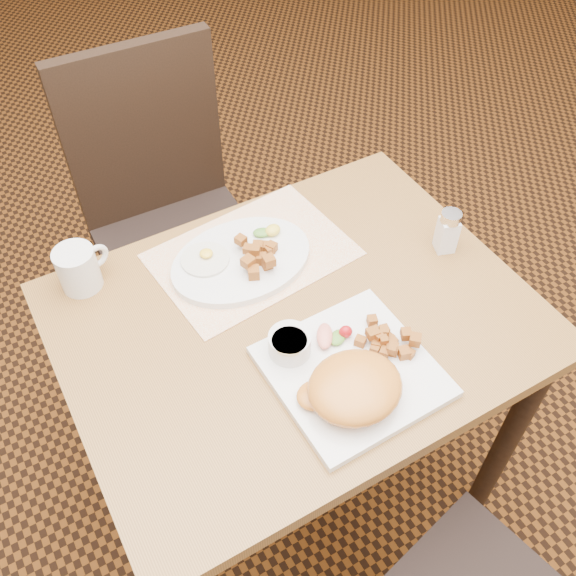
# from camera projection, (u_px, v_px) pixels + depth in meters

# --- Properties ---
(ground) EXTENTS (8.00, 8.00, 0.00)m
(ground) POSITION_uv_depth(u_px,v_px,m) (294.00, 482.00, 1.81)
(ground) COLOR black
(ground) RESTS_ON ground
(table) EXTENTS (0.90, 0.70, 0.75)m
(table) POSITION_uv_depth(u_px,v_px,m) (297.00, 348.00, 1.33)
(table) COLOR olive
(table) RESTS_ON ground
(chair_far) EXTENTS (0.43, 0.44, 0.97)m
(chair_far) POSITION_uv_depth(u_px,v_px,m) (168.00, 210.00, 1.77)
(chair_far) COLOR black
(chair_far) RESTS_ON ground
(placemat) EXTENTS (0.43, 0.32, 0.00)m
(placemat) POSITION_uv_depth(u_px,v_px,m) (252.00, 255.00, 1.36)
(placemat) COLOR white
(placemat) RESTS_ON table
(plate_square) EXTENTS (0.29, 0.29, 0.02)m
(plate_square) POSITION_uv_depth(u_px,v_px,m) (352.00, 371.00, 1.15)
(plate_square) COLOR silver
(plate_square) RESTS_ON table
(plate_oval) EXTENTS (0.32, 0.24, 0.02)m
(plate_oval) POSITION_uv_depth(u_px,v_px,m) (241.00, 260.00, 1.34)
(plate_oval) COLOR silver
(plate_oval) RESTS_ON placemat
(hollandaise_mound) EXTENTS (0.18, 0.15, 0.06)m
(hollandaise_mound) POSITION_uv_depth(u_px,v_px,m) (354.00, 388.00, 1.09)
(hollandaise_mound) COLOR orange
(hollandaise_mound) RESTS_ON plate_square
(ramekin) EXTENTS (0.08, 0.08, 0.04)m
(ramekin) POSITION_uv_depth(u_px,v_px,m) (290.00, 343.00, 1.16)
(ramekin) COLOR silver
(ramekin) RESTS_ON plate_square
(garnish_sq) EXTENTS (0.08, 0.07, 0.03)m
(garnish_sq) POSITION_uv_depth(u_px,v_px,m) (332.00, 335.00, 1.19)
(garnish_sq) COLOR #387223
(garnish_sq) RESTS_ON plate_square
(fried_egg) EXTENTS (0.10, 0.10, 0.02)m
(fried_egg) POSITION_uv_depth(u_px,v_px,m) (205.00, 259.00, 1.32)
(fried_egg) COLOR white
(fried_egg) RESTS_ON plate_oval
(garnish_ov) EXTENTS (0.07, 0.05, 0.02)m
(garnish_ov) POSITION_uv_depth(u_px,v_px,m) (269.00, 231.00, 1.37)
(garnish_ov) COLOR #387223
(garnish_ov) RESTS_ON plate_oval
(salt_shaker) EXTENTS (0.05, 0.05, 0.10)m
(salt_shaker) POSITION_uv_depth(u_px,v_px,m) (448.00, 231.00, 1.34)
(salt_shaker) COLOR white
(salt_shaker) RESTS_ON table
(coffee_mug) EXTENTS (0.11, 0.08, 0.09)m
(coffee_mug) POSITION_uv_depth(u_px,v_px,m) (79.00, 268.00, 1.27)
(coffee_mug) COLOR silver
(coffee_mug) RESTS_ON table
(home_fries_sq) EXTENTS (0.11, 0.12, 0.03)m
(home_fries_sq) POSITION_uv_depth(u_px,v_px,m) (387.00, 341.00, 1.17)
(home_fries_sq) COLOR #A1581A
(home_fries_sq) RESTS_ON plate_square
(home_fries_ov) EXTENTS (0.10, 0.11, 0.04)m
(home_fries_ov) POSITION_uv_depth(u_px,v_px,m) (258.00, 255.00, 1.31)
(home_fries_ov) COLOR #A1581A
(home_fries_ov) RESTS_ON plate_oval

